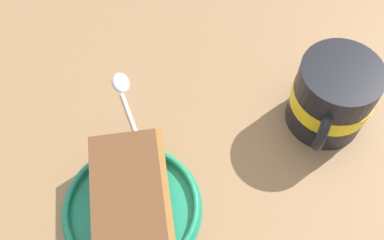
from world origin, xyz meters
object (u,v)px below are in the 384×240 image
small_plate (132,207)px  cake_slice (132,198)px  tea_mug (332,97)px  teaspoon (122,95)px

small_plate → cake_slice: (0.22, -0.15, 2.46)cm
tea_mug → teaspoon: (-14.93, 17.67, -4.12)cm
small_plate → teaspoon: 13.96cm
cake_slice → tea_mug: (22.50, -5.95, 1.36)cm
small_plate → tea_mug: size_ratio=1.35×
tea_mug → teaspoon: 23.49cm
cake_slice → tea_mug: tea_mug is taller
tea_mug → small_plate: bearing=165.0°
cake_slice → tea_mug: 23.31cm
small_plate → teaspoon: size_ratio=1.22×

